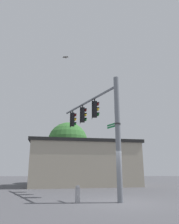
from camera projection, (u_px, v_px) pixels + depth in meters
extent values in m
plane|color=#4C4C51|center=(120.00, 203.00, 10.29)|extent=(80.00, 80.00, 0.00)
cylinder|color=slate|center=(118.00, 135.00, 11.17)|extent=(0.29, 0.29, 6.68)
cylinder|color=slate|center=(87.00, 102.00, 14.79)|extent=(6.08, 3.49, 0.14)
cylinder|color=black|center=(95.00, 100.00, 13.85)|extent=(0.08, 0.08, 0.18)
cube|color=black|center=(95.00, 109.00, 13.69)|extent=(0.36, 0.30, 1.05)
sphere|color=#590F0F|center=(97.00, 104.00, 13.79)|extent=(0.22, 0.22, 0.22)
cube|color=black|center=(98.00, 103.00, 13.81)|extent=(0.24, 0.20, 0.03)
sphere|color=yellow|center=(98.00, 109.00, 13.69)|extent=(0.22, 0.22, 0.22)
cube|color=black|center=(98.00, 108.00, 13.72)|extent=(0.24, 0.20, 0.03)
sphere|color=#0F4C19|center=(98.00, 114.00, 13.60)|extent=(0.22, 0.22, 0.22)
cube|color=black|center=(98.00, 113.00, 13.63)|extent=(0.24, 0.20, 0.03)
cube|color=black|center=(92.00, 109.00, 13.69)|extent=(0.54, 0.03, 1.22)
cylinder|color=black|center=(83.00, 107.00, 15.26)|extent=(0.08, 0.08, 0.18)
cube|color=black|center=(83.00, 115.00, 15.10)|extent=(0.36, 0.30, 1.05)
sphere|color=#590F0F|center=(85.00, 110.00, 15.19)|extent=(0.22, 0.22, 0.22)
cube|color=black|center=(85.00, 109.00, 15.22)|extent=(0.24, 0.20, 0.03)
sphere|color=yellow|center=(85.00, 115.00, 15.10)|extent=(0.22, 0.22, 0.22)
cube|color=black|center=(85.00, 114.00, 15.13)|extent=(0.24, 0.20, 0.03)
sphere|color=#0F4C19|center=(85.00, 120.00, 15.01)|extent=(0.22, 0.22, 0.22)
cube|color=black|center=(85.00, 118.00, 15.04)|extent=(0.24, 0.20, 0.03)
cube|color=black|center=(80.00, 115.00, 15.10)|extent=(0.54, 0.03, 1.22)
cylinder|color=black|center=(73.00, 112.00, 16.67)|extent=(0.08, 0.08, 0.18)
cube|color=black|center=(73.00, 119.00, 16.51)|extent=(0.36, 0.30, 1.05)
sphere|color=#590F0F|center=(75.00, 115.00, 16.60)|extent=(0.22, 0.22, 0.22)
cube|color=black|center=(75.00, 114.00, 16.63)|extent=(0.24, 0.20, 0.03)
sphere|color=yellow|center=(75.00, 120.00, 16.51)|extent=(0.22, 0.22, 0.22)
cube|color=black|center=(75.00, 118.00, 16.54)|extent=(0.24, 0.20, 0.03)
sphere|color=#0F4C19|center=(75.00, 124.00, 16.42)|extent=(0.22, 0.22, 0.22)
cube|color=black|center=(75.00, 123.00, 16.44)|extent=(0.24, 0.20, 0.03)
cube|color=black|center=(70.00, 119.00, 16.51)|extent=(0.54, 0.03, 1.22)
cube|color=#147238|center=(111.00, 126.00, 11.80)|extent=(0.72, 0.42, 0.22)
cube|color=white|center=(111.00, 126.00, 11.80)|extent=(0.70, 0.40, 0.04)
cylinder|color=#262626|center=(118.00, 124.00, 11.33)|extent=(0.33, 0.33, 0.08)
ellipsoid|color=#4C4742|center=(66.00, 57.00, 15.98)|extent=(0.31, 0.17, 0.09)
cube|color=#4C4742|center=(65.00, 57.00, 15.99)|extent=(0.18, 0.42, 0.04)
cube|color=#4C4742|center=(66.00, 57.00, 15.98)|extent=(0.18, 0.41, 0.11)
cube|color=#A89E89|center=(84.00, 165.00, 21.20)|extent=(7.42, 11.16, 4.03)
cube|color=black|center=(79.00, 163.00, 24.21)|extent=(2.67, 9.30, 0.30)
cube|color=black|center=(84.00, 143.00, 21.77)|extent=(7.72, 11.60, 0.30)
cylinder|color=#4C3823|center=(67.00, 169.00, 25.10)|extent=(0.28, 0.28, 3.11)
sphere|color=#387533|center=(68.00, 142.00, 25.96)|extent=(4.89, 4.89, 4.89)
cylinder|color=#99999E|center=(78.00, 196.00, 10.29)|extent=(0.24, 0.24, 0.65)
sphere|color=#99999E|center=(78.00, 187.00, 10.39)|extent=(0.23, 0.23, 0.23)
cylinder|color=#99999E|center=(77.00, 195.00, 10.13)|extent=(0.12, 0.10, 0.10)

